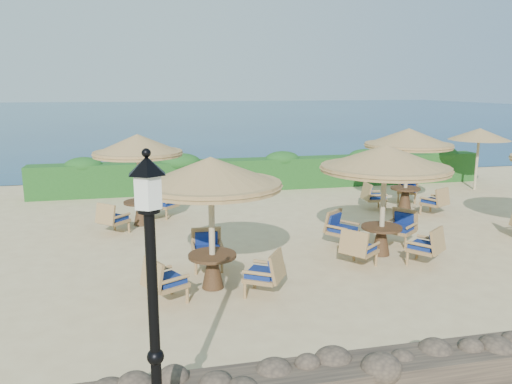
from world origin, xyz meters
The scene contains 10 objects.
ground centered at (0.00, 0.00, 0.00)m, with size 120.00×120.00×0.00m, color #D4BB86.
sea centered at (0.00, 70.00, 0.00)m, with size 160.00×160.00×0.00m, color #0C2B4E.
hedge centered at (0.00, 7.20, 0.60)m, with size 18.00×0.90×1.20m, color #174717.
stone_wall centered at (0.00, -6.20, 0.22)m, with size 15.00×0.65×0.44m, color brown.
lamp_post centered at (-4.80, -6.80, 1.55)m, with size 0.44×0.44×3.31m.
extra_parasol centered at (7.80, 5.20, 2.17)m, with size 2.30×2.30×2.41m.
cafe_set_0 centered at (-3.59, -2.28, 1.91)m, with size 2.79×2.80×2.65m.
cafe_set_1 centered at (0.62, -1.15, 1.88)m, with size 3.04×3.04×2.65m.
cafe_set_3 centered at (-4.99, 2.84, 1.96)m, with size 2.55×2.55×2.65m.
cafe_set_4 centered at (3.53, 2.96, 1.92)m, with size 2.84×2.83×2.65m.
Camera 1 is at (-4.82, -11.65, 3.96)m, focal length 35.00 mm.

